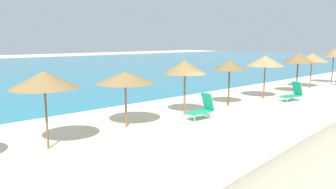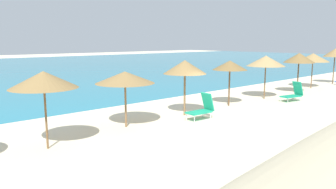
{
  "view_description": "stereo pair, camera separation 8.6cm",
  "coord_description": "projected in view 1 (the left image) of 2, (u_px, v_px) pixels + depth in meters",
  "views": [
    {
      "loc": [
        -11.48,
        -9.0,
        3.72
      ],
      "look_at": [
        -1.0,
        2.61,
        1.11
      ],
      "focal_mm": 34.93,
      "sensor_mm": 36.0,
      "label": 1
    },
    {
      "loc": [
        -11.42,
        -9.06,
        3.72
      ],
      "look_at": [
        -1.0,
        2.61,
        1.11
      ],
      "focal_mm": 34.93,
      "sensor_mm": 36.0,
      "label": 2
    }
  ],
  "objects": [
    {
      "name": "beach_umbrella_9",
      "position": [
        312.0,
        58.0,
        25.32
      ],
      "size": [
        2.44,
        2.44,
        2.72
      ],
      "color": "brown",
      "rests_on": "ground_plane"
    },
    {
      "name": "lounge_chair_2",
      "position": [
        202.0,
        108.0,
        15.47
      ],
      "size": [
        1.38,
        0.74,
        1.25
      ],
      "rotation": [
        0.0,
        0.0,
        1.5
      ],
      "color": "#199972",
      "rests_on": "ground_plane"
    },
    {
      "name": "beach_umbrella_5",
      "position": [
        185.0,
        67.0,
        16.01
      ],
      "size": [
        2.14,
        2.14,
        2.76
      ],
      "color": "brown",
      "rests_on": "ground_plane"
    },
    {
      "name": "beach_umbrella_10",
      "position": [
        334.0,
        53.0,
        27.77
      ],
      "size": [
        1.92,
        1.92,
        3.03
      ],
      "color": "brown",
      "rests_on": "ground_plane"
    },
    {
      "name": "lounge_chair_4",
      "position": [
        293.0,
        93.0,
        20.17
      ],
      "size": [
        1.55,
        0.89,
        1.2
      ],
      "rotation": [
        0.0,
        0.0,
        1.37
      ],
      "color": "#199972",
      "rests_on": "ground_plane"
    },
    {
      "name": "beach_umbrella_7",
      "position": [
        265.0,
        61.0,
        20.65
      ],
      "size": [
        2.4,
        2.4,
        2.76
      ],
      "color": "brown",
      "rests_on": "ground_plane"
    },
    {
      "name": "beach_umbrella_3",
      "position": [
        44.0,
        80.0,
        10.94
      ],
      "size": [
        2.29,
        2.29,
        2.7
      ],
      "color": "brown",
      "rests_on": "ground_plane"
    },
    {
      "name": "beach_umbrella_6",
      "position": [
        230.0,
        65.0,
        18.43
      ],
      "size": [
        1.96,
        1.96,
        2.59
      ],
      "color": "brown",
      "rests_on": "ground_plane"
    },
    {
      "name": "ground_plane",
      "position": [
        223.0,
        123.0,
        14.79
      ],
      "size": [
        160.0,
        160.0,
        0.0
      ],
      "primitive_type": "plane",
      "color": "beige"
    },
    {
      "name": "beach_umbrella_4",
      "position": [
        125.0,
        78.0,
        13.83
      ],
      "size": [
        2.53,
        2.53,
        2.42
      ],
      "color": "brown",
      "rests_on": "ground_plane"
    },
    {
      "name": "beach_umbrella_8",
      "position": [
        298.0,
        58.0,
        22.69
      ],
      "size": [
        2.14,
        2.14,
        2.85
      ],
      "color": "brown",
      "rests_on": "ground_plane"
    }
  ]
}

